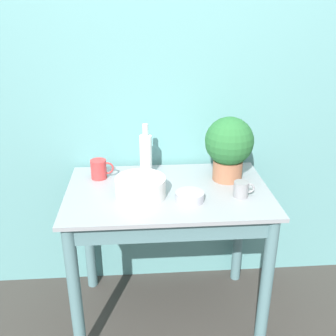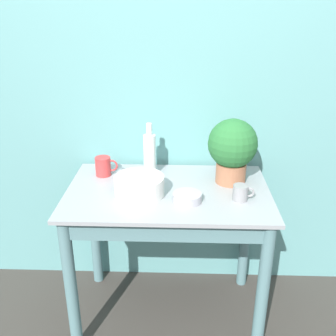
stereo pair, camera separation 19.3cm
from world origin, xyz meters
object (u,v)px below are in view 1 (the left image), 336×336
Objects in this scene: bowl_wash_large at (141,187)px; mug_grey at (242,189)px; potted_plant at (229,145)px; bottle_tall at (146,155)px; bowl_small_steel at (190,196)px; mug_red at (99,169)px.

mug_grey is (0.49, -0.03, -0.01)m from bowl_wash_large.
bowl_wash_large is at bearing -160.03° from potted_plant.
potted_plant is 0.44m from bottle_tall.
bottle_tall is 0.38m from bowl_small_steel.
potted_plant reaches higher than bowl_wash_large.
mug_red is at bearing 174.77° from potted_plant.
potted_plant is 1.16× the size of bottle_tall.
potted_plant is 1.39× the size of bowl_wash_large.
potted_plant is at bearing -5.23° from mug_red.
potted_plant is 2.77× the size of mug_red.
bowl_wash_large is 0.26m from bottle_tall.
bottle_tall is 2.10× the size of bowl_small_steel.
mug_grey is at bearing 5.34° from bowl_small_steel.
bowl_wash_large is 0.32m from mug_red.
bottle_tall is 2.38× the size of mug_red.
bowl_wash_large is 0.84× the size of bottle_tall.
bottle_tall is at bearing 82.39° from bowl_wash_large.
mug_red is 0.75m from mug_grey.
bowl_small_steel is (0.23, -0.06, -0.03)m from bowl_wash_large.
mug_red is (-0.25, -0.01, -0.07)m from bottle_tall.
mug_red is 0.54m from bowl_small_steel.
mug_red is at bearing -176.82° from bottle_tall.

